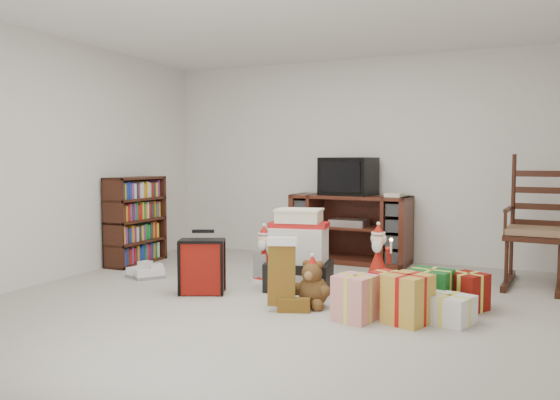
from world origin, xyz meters
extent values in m
cube|color=beige|center=(0.00, 0.00, -0.01)|extent=(5.00, 5.00, 0.01)
cube|color=white|center=(0.00, 0.00, 2.50)|extent=(5.00, 5.00, 0.01)
cube|color=white|center=(0.00, 2.50, 1.25)|extent=(5.00, 0.01, 2.50)
cube|color=white|center=(0.00, -2.50, 1.25)|extent=(5.00, 0.01, 2.50)
cube|color=white|center=(-2.50, 0.00, 1.25)|extent=(0.01, 5.00, 2.50)
cube|color=#4E1E16|center=(0.01, 2.21, 0.41)|extent=(1.46, 0.58, 0.82)
cube|color=silver|center=(0.01, 2.18, 0.49)|extent=(0.44, 0.33, 0.08)
cube|color=#3D1910|center=(-2.33, 1.10, 0.52)|extent=(0.28, 0.85, 1.04)
cube|color=#3D1910|center=(2.03, 1.67, 0.49)|extent=(0.59, 0.57, 0.05)
cube|color=#90694E|center=(2.03, 1.67, 0.55)|extent=(0.54, 0.52, 0.06)
cube|color=#3D1910|center=(2.03, 1.91, 0.94)|extent=(0.46, 0.10, 0.83)
cube|color=#3D1910|center=(2.03, 1.67, 0.03)|extent=(0.62, 0.94, 0.06)
cube|color=black|center=(-0.03, 0.62, 0.14)|extent=(0.66, 0.52, 0.27)
cube|color=silver|center=(-0.03, 0.62, 0.44)|extent=(0.56, 0.46, 0.33)
cube|color=#B51614|center=(-0.03, 0.62, 0.63)|extent=(0.58, 0.37, 0.05)
cube|color=#ECE6C1|center=(-0.03, 0.62, 0.71)|extent=(0.45, 0.37, 0.11)
cube|color=maroon|center=(-0.80, 0.11, 0.26)|extent=(0.44, 0.34, 0.51)
cube|color=black|center=(-0.80, 0.20, 0.58)|extent=(0.20, 0.11, 0.03)
ellipsoid|color=brown|center=(0.30, 0.11, 0.13)|extent=(0.26, 0.22, 0.28)
sphere|color=brown|center=(0.30, 0.08, 0.30)|extent=(0.17, 0.17, 0.17)
cone|color=#AB1C12|center=(0.63, 1.03, 0.21)|extent=(0.29, 0.29, 0.41)
sphere|color=beige|center=(0.63, 1.03, 0.46)|extent=(0.14, 0.14, 0.14)
cone|color=#AB1C12|center=(0.63, 1.03, 0.57)|extent=(0.12, 0.12, 0.10)
cylinder|color=silver|center=(0.78, 0.92, 0.42)|extent=(0.02, 0.02, 0.12)
cone|color=#AB1C12|center=(-0.50, 0.82, 0.19)|extent=(0.27, 0.27, 0.38)
sphere|color=beige|center=(-0.50, 0.82, 0.43)|extent=(0.13, 0.13, 0.13)
cone|color=#AB1C12|center=(-0.50, 0.82, 0.53)|extent=(0.12, 0.12, 0.10)
cylinder|color=silver|center=(-0.36, 0.72, 0.39)|extent=(0.02, 0.02, 0.12)
cube|color=white|center=(-1.83, 0.49, 0.05)|extent=(0.19, 0.32, 0.11)
cube|color=white|center=(-1.63, 0.49, 0.05)|extent=(0.29, 0.32, 0.11)
cube|color=#B51614|center=(0.93, 0.13, 0.14)|extent=(0.29, 0.29, 0.29)
cube|color=#18632B|center=(1.15, 0.40, 0.14)|extent=(0.29, 0.29, 0.29)
cube|color=gold|center=(1.20, -0.04, 0.14)|extent=(0.29, 0.29, 0.29)
cube|color=silver|center=(0.87, -0.26, 0.14)|extent=(0.29, 0.29, 0.29)
cube|color=silver|center=(1.43, 0.18, 0.14)|extent=(0.29, 0.29, 0.29)
cube|color=maroon|center=(1.37, 0.63, 0.14)|extent=(0.29, 0.29, 0.29)
cube|color=#ECE6C1|center=(1.09, 0.68, 0.14)|extent=(0.29, 0.29, 0.29)
cube|color=black|center=(-0.02, 2.23, 1.05)|extent=(0.69, 0.54, 0.46)
cube|color=black|center=(-0.02, 2.00, 1.05)|extent=(0.52, 0.11, 0.36)
camera|label=1|loc=(1.85, -4.17, 1.23)|focal=35.00mm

